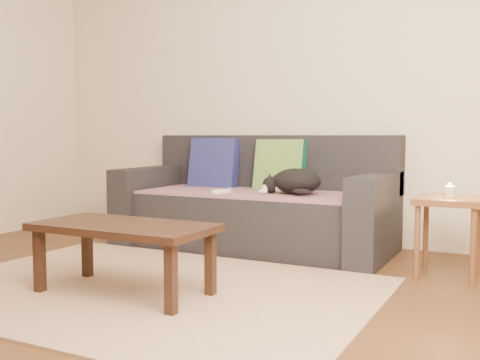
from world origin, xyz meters
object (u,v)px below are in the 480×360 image
at_px(wii_remote_a, 228,191).
at_px(coffee_table, 124,233).
at_px(wii_remote_b, 221,191).
at_px(sofa, 256,207).
at_px(side_table, 449,212).
at_px(cat, 294,182).

relative_size(wii_remote_a, coffee_table, 0.15).
xyz_separation_m(wii_remote_a, wii_remote_b, (-0.02, -0.07, 0.00)).
xyz_separation_m(wii_remote_b, coffee_table, (0.09, -1.24, -0.11)).
bearing_deg(wii_remote_a, wii_remote_b, 146.37).
height_order(sofa, coffee_table, sofa).
relative_size(wii_remote_b, side_table, 0.31).
distance_m(cat, wii_remote_b, 0.55).
bearing_deg(side_table, sofa, 167.88).
bearing_deg(side_table, coffee_table, -140.71).
distance_m(wii_remote_a, coffee_table, 1.31).
bearing_deg(coffee_table, wii_remote_b, 94.20).
bearing_deg(wii_remote_a, cat, -91.03).
bearing_deg(cat, sofa, -175.45).
relative_size(sofa, cat, 4.30).
bearing_deg(cat, side_table, 12.74).
bearing_deg(side_table, cat, 169.98).
distance_m(wii_remote_b, coffee_table, 1.25).
bearing_deg(wii_remote_b, side_table, -63.35).
relative_size(sofa, wii_remote_a, 14.00).
xyz_separation_m(sofa, coffee_table, (-0.05, -1.55, 0.04)).
height_order(sofa, wii_remote_a, sofa).
distance_m(sofa, cat, 0.44).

